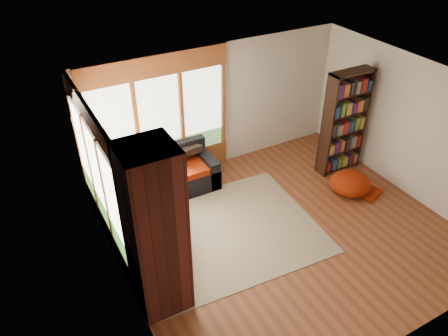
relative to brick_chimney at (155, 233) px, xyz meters
name	(u,v)px	position (x,y,z in m)	size (l,w,h in m)	color
floor	(284,231)	(2.40, 0.35, -1.30)	(5.50, 5.50, 0.00)	brown
ceiling	(298,93)	(2.40, 0.35, 1.30)	(5.50, 5.50, 0.00)	white
wall_back	(216,108)	(2.40, 2.85, 0.00)	(5.50, 0.04, 2.60)	silver
wall_front	(417,275)	(2.40, -2.15, 0.00)	(5.50, 0.04, 2.60)	silver
wall_left	(121,225)	(-0.35, 0.35, 0.00)	(0.04, 5.00, 2.60)	silver
wall_right	(412,129)	(5.15, 0.35, 0.00)	(0.04, 5.00, 2.60)	silver
windows_back	(160,120)	(1.20, 2.82, 0.05)	(2.82, 0.10, 1.90)	#995327
windows_left	(98,176)	(-0.32, 1.55, 0.05)	(0.10, 2.62, 1.90)	#995327
roller_blind	(82,130)	(-0.29, 2.38, 0.45)	(0.03, 0.72, 0.90)	#6C7E58
brick_chimney	(155,233)	(0.00, 0.00, 0.00)	(0.70, 0.70, 2.60)	#471914
sectional_sofa	(142,198)	(0.45, 2.05, -1.00)	(2.20, 2.20, 0.80)	black
area_rug	(220,234)	(1.39, 0.82, -1.29)	(3.34, 2.55, 0.01)	beige
bookshelf	(344,123)	(4.54, 1.44, -0.22)	(0.92, 0.31, 2.16)	black
pouf	(350,183)	(4.17, 0.67, -1.08)	(0.77, 0.77, 0.42)	#922206
dog_tan	(151,178)	(0.61, 1.89, -0.50)	(1.07, 1.00, 0.52)	olive
dog_brindle	(156,196)	(0.51, 1.41, -0.54)	(0.68, 0.91, 0.46)	black
throw_pillows	(142,173)	(0.53, 2.10, -0.50)	(1.98, 1.68, 0.45)	black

